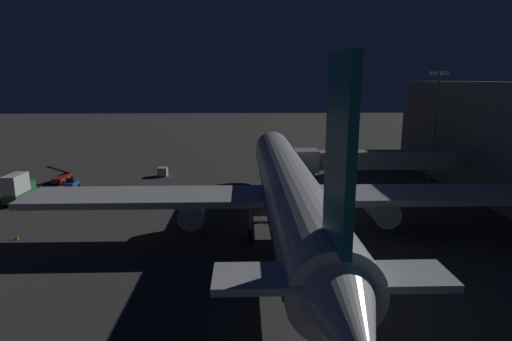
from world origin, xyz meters
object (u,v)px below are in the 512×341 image
object	(u,v)px
apron_floodlight_mast	(435,120)
traffic_cone_wingtip_svc_side	(17,237)
belt_loader	(62,177)
traffic_cone_nose_port	(284,176)
cargo_truck_aft	(18,188)
traffic_cone_nose_starboard	(259,176)
airliner_at_gate	(289,189)
jet_bridge	(362,160)
baggage_tug_spare	(71,185)
baggage_container_near_belt	(163,172)

from	to	relation	value
apron_floodlight_mast	traffic_cone_wingtip_svc_side	size ratio (longest dim) A/B	32.89
belt_loader	traffic_cone_nose_port	world-z (taller)	belt_loader
cargo_truck_aft	traffic_cone_wingtip_svc_side	distance (m)	15.84
apron_floodlight_mast	traffic_cone_nose_starboard	distance (m)	30.07
traffic_cone_wingtip_svc_side	traffic_cone_nose_port	bearing A→B (deg)	-138.79
airliner_at_gate	apron_floodlight_mast	distance (m)	34.05
airliner_at_gate	apron_floodlight_mast	size ratio (longest dim) A/B	3.19
jet_bridge	baggage_tug_spare	bearing A→B (deg)	-7.34
traffic_cone_wingtip_svc_side	apron_floodlight_mast	bearing A→B (deg)	-158.24
belt_loader	baggage_container_near_belt	size ratio (longest dim) A/B	4.95
cargo_truck_aft	belt_loader	bearing A→B (deg)	-95.81
apron_floodlight_mast	baggage_tug_spare	size ratio (longest dim) A/B	7.05
airliner_at_gate	traffic_cone_nose_port	distance (m)	28.27
traffic_cone_nose_port	traffic_cone_nose_starboard	xyz separation A→B (m)	(4.40, 0.00, 0.00)
cargo_truck_aft	traffic_cone_nose_starboard	xyz separation A→B (m)	(-34.18, -13.52, -1.73)
baggage_tug_spare	traffic_cone_wingtip_svc_side	bearing A→B (deg)	96.82
belt_loader	traffic_cone_nose_port	distance (m)	37.49
jet_bridge	traffic_cone_nose_starboard	size ratio (longest dim) A/B	41.28
traffic_cone_nose_starboard	belt_loader	bearing A→B (deg)	3.78
jet_bridge	apron_floodlight_mast	bearing A→B (deg)	-152.03
jet_bridge	traffic_cone_nose_port	bearing A→B (deg)	-52.15
baggage_container_near_belt	apron_floodlight_mast	bearing A→B (deg)	170.70
apron_floodlight_mast	belt_loader	distance (m)	61.59
apron_floodlight_mast	traffic_cone_nose_port	world-z (taller)	apron_floodlight_mast
traffic_cone_nose_starboard	baggage_container_near_belt	bearing A→B (deg)	-5.39
jet_bridge	cargo_truck_aft	world-z (taller)	jet_bridge
airliner_at_gate	traffic_cone_nose_starboard	distance (m)	28.27
airliner_at_gate	cargo_truck_aft	xyz separation A→B (m)	(36.38, -14.19, -3.43)
cargo_truck_aft	traffic_cone_nose_starboard	distance (m)	36.79
jet_bridge	traffic_cone_nose_starboard	bearing A→B (deg)	-41.75
apron_floodlight_mast	traffic_cone_nose_starboard	size ratio (longest dim) A/B	32.89
cargo_truck_aft	traffic_cone_nose_port	bearing A→B (deg)	-160.69
traffic_cone_nose_starboard	cargo_truck_aft	bearing A→B (deg)	21.58
baggage_container_near_belt	traffic_cone_nose_starboard	bearing A→B (deg)	174.61
apron_floodlight_mast	baggage_container_near_belt	xyz separation A→B (m)	(44.75, -7.33, -9.70)
airliner_at_gate	baggage_tug_spare	world-z (taller)	airliner_at_gate
traffic_cone_nose_port	cargo_truck_aft	bearing A→B (deg)	19.31
baggage_tug_spare	belt_loader	world-z (taller)	belt_loader
baggage_tug_spare	belt_loader	distance (m)	6.06
airliner_at_gate	baggage_container_near_belt	world-z (taller)	airliner_at_gate
jet_bridge	apron_floodlight_mast	distance (m)	15.90
baggage_tug_spare	traffic_cone_nose_starboard	world-z (taller)	baggage_tug_spare
cargo_truck_aft	traffic_cone_wingtip_svc_side	bearing A→B (deg)	116.69
apron_floodlight_mast	traffic_cone_nose_port	bearing A→B (deg)	-13.78
apron_floodlight_mast	cargo_truck_aft	xyz separation A→B (m)	(61.88, 7.80, -8.48)
traffic_cone_nose_port	belt_loader	bearing A→B (deg)	3.34
traffic_cone_nose_port	traffic_cone_wingtip_svc_side	world-z (taller)	same
apron_floodlight_mast	cargo_truck_aft	size ratio (longest dim) A/B	3.13
apron_floodlight_mast	cargo_truck_aft	world-z (taller)	apron_floodlight_mast
belt_loader	traffic_cone_nose_starboard	world-z (taller)	belt_loader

